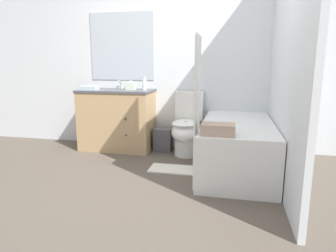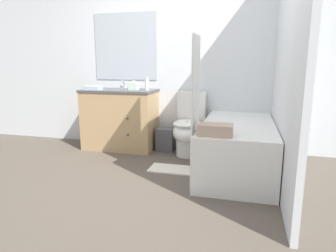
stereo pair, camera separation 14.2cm
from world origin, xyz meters
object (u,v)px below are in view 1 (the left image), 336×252
Objects in this scene: toilet at (187,127)px; bath_towel_folded at (218,129)px; vanity_cabinet at (117,119)px; tissue_box at (131,86)px; bathtub at (237,146)px; bath_mat at (173,169)px; wastebasket at (163,139)px; sink_faucet at (121,86)px; hand_towel_folded at (89,88)px; soap_dispenser at (144,84)px.

toilet reaches higher than bath_towel_folded.
vanity_cabinet reaches higher than bath_towel_folded.
bathtub is at bearing -20.45° from tissue_box.
toilet is at bearing 84.71° from bath_mat.
tissue_box is (-0.44, -0.03, 0.73)m from wastebasket.
bathtub is 1.13m from wastebasket.
vanity_cabinet is 8.15× the size of tissue_box.
sink_faucet is at bearing 90.00° from vanity_cabinet.
tissue_box is 1.72m from bath_towel_folded.
tissue_box reaches higher than wastebasket.
bath_towel_folded is at bearing -106.47° from bathtub.
tissue_box is at bearing 13.18° from hand_towel_folded.
bath_mat is at bearing 137.69° from bath_towel_folded.
hand_towel_folded is at bearing 155.71° from bath_mat.
vanity_cabinet is at bearing 143.17° from bath_mat.
vanity_cabinet is 3.19× the size of wastebasket.
tissue_box is at bearing 176.70° from soap_dispenser.
sink_faucet is 0.26× the size of bath_mat.
hand_towel_folded reaches higher than bathtub.
hand_towel_folded is (-1.33, -0.03, 0.49)m from toilet.
toilet is 6.64× the size of tissue_box.
tissue_box is at bearing 173.08° from toilet.
hand_towel_folded is (-0.99, -0.16, 0.70)m from wastebasket.
sink_faucet is 0.98m from wastebasket.
tissue_box is (-0.78, 0.10, 0.51)m from toilet.
wastebasket is 1.75× the size of soap_dispenser.
toilet is 1.52× the size of bath_mat.
soap_dispenser is (0.40, -0.01, 0.49)m from vanity_cabinet.
bath_towel_folded is at bearing -67.21° from toilet.
soap_dispenser is (0.40, -0.20, 0.04)m from sink_faucet.
soap_dispenser is at bearing 171.90° from toilet.
sink_faucet is 0.09× the size of bathtub.
tissue_box is 1.34m from bath_mat.
wastebasket is at bearing 123.62° from bath_towel_folded.
toilet is 0.81m from soap_dispenser.
bath_mat is at bearing -165.89° from bathtub.
vanity_cabinet is 7.05× the size of sink_faucet.
soap_dispenser is at bearing -1.09° from vanity_cabinet.
bath_mat is at bearing -24.29° from hand_towel_folded.
vanity_cabinet is 1.86m from bath_towel_folded.
hand_towel_folded is (-0.34, -0.32, -0.01)m from sink_faucet.
bath_mat is at bearing -52.40° from soap_dispenser.
bath_towel_folded is at bearing -56.38° from wastebasket.
tissue_box reaches higher than bath_towel_folded.
bath_mat is (0.53, -0.69, -0.91)m from soap_dispenser.
bath_towel_folded is (0.79, -1.19, 0.44)m from wastebasket.
bath_towel_folded is (0.45, -1.07, 0.23)m from toilet.
hand_towel_folded reaches higher than wastebasket.
toilet is 0.52× the size of bathtub.
wastebasket is 1.02× the size of bath_towel_folded.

